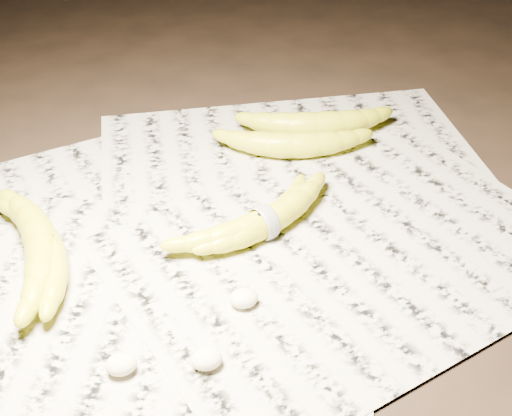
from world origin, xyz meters
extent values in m
plane|color=black|center=(0.00, 0.00, 0.00)|extent=(3.00, 3.00, 0.00)
cube|color=#AEA995|center=(-0.03, 0.02, 0.00)|extent=(0.90, 0.70, 0.01)
torus|color=white|center=(0.04, 0.01, 0.03)|extent=(0.02, 0.05, 0.05)
ellipsoid|color=beige|center=(-0.16, -0.17, 0.02)|extent=(0.03, 0.03, 0.02)
ellipsoid|color=beige|center=(-0.08, -0.18, 0.02)|extent=(0.03, 0.03, 0.02)
ellipsoid|color=beige|center=(-0.02, -0.11, 0.02)|extent=(0.03, 0.03, 0.02)
camera|label=1|loc=(-0.16, -0.67, 0.57)|focal=50.00mm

